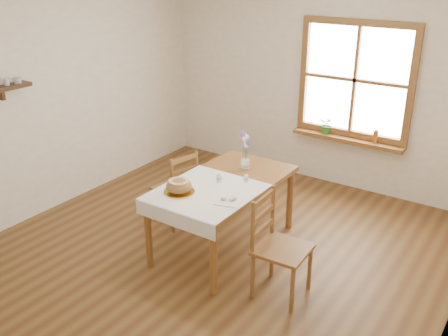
{
  "coord_description": "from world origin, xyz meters",
  "views": [
    {
      "loc": [
        2.59,
        -3.52,
        2.84
      ],
      "look_at": [
        0.0,
        0.3,
        0.9
      ],
      "focal_mm": 40.0,
      "sensor_mm": 36.0,
      "label": 1
    }
  ],
  "objects_px": {
    "dining_table": "(224,189)",
    "flower_vase": "(245,164)",
    "bread_plate": "(179,192)",
    "chair_right": "(283,248)",
    "chair_left": "(174,187)"
  },
  "relations": [
    {
      "from": "dining_table",
      "to": "bread_plate",
      "type": "xyz_separation_m",
      "value": [
        -0.2,
        -0.47,
        0.1
      ]
    },
    {
      "from": "chair_right",
      "to": "chair_left",
      "type": "bearing_deg",
      "value": 70.13
    },
    {
      "from": "chair_right",
      "to": "bread_plate",
      "type": "xyz_separation_m",
      "value": [
        -1.09,
        -0.08,
        0.29
      ]
    },
    {
      "from": "dining_table",
      "to": "bread_plate",
      "type": "height_order",
      "value": "bread_plate"
    },
    {
      "from": "dining_table",
      "to": "flower_vase",
      "type": "distance_m",
      "value": 0.43
    },
    {
      "from": "bread_plate",
      "to": "flower_vase",
      "type": "height_order",
      "value": "flower_vase"
    },
    {
      "from": "chair_right",
      "to": "bread_plate",
      "type": "bearing_deg",
      "value": 91.65
    },
    {
      "from": "dining_table",
      "to": "flower_vase",
      "type": "bearing_deg",
      "value": 90.49
    },
    {
      "from": "dining_table",
      "to": "bread_plate",
      "type": "relative_size",
      "value": 5.49
    },
    {
      "from": "chair_left",
      "to": "flower_vase",
      "type": "relative_size",
      "value": 8.93
    },
    {
      "from": "dining_table",
      "to": "chair_right",
      "type": "height_order",
      "value": "chair_right"
    },
    {
      "from": "dining_table",
      "to": "flower_vase",
      "type": "relative_size",
      "value": 16.07
    },
    {
      "from": "chair_right",
      "to": "bread_plate",
      "type": "distance_m",
      "value": 1.13
    },
    {
      "from": "dining_table",
      "to": "chair_right",
      "type": "distance_m",
      "value": 0.99
    },
    {
      "from": "chair_left",
      "to": "chair_right",
      "type": "xyz_separation_m",
      "value": [
        1.66,
        -0.52,
        0.04
      ]
    }
  ]
}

